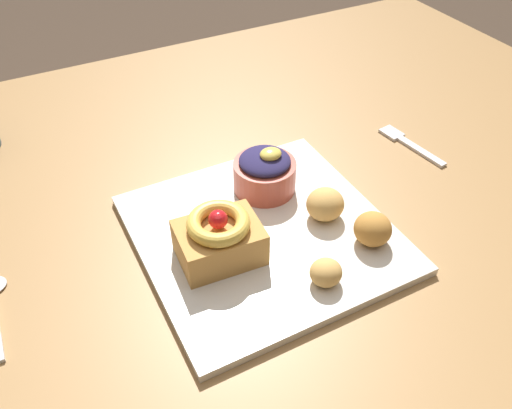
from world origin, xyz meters
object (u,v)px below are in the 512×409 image
cake_slice (222,237)px  berry_ramekin (265,172)px  fritter_middle (373,229)px  fork (408,143)px  fritter_front (326,272)px  fritter_back (325,204)px  front_plate (263,234)px

cake_slice → berry_ramekin: bearing=40.4°
fritter_middle → fork: (0.19, 0.16, -0.03)m
berry_ramekin → fritter_middle: berry_ramekin is taller
fritter_middle → fritter_front: bearing=-161.5°
fritter_back → cake_slice: bearing=-179.2°
berry_ramekin → fritter_front: bearing=-95.7°
fritter_front → fork: fritter_front is taller
fritter_middle → fork: fritter_middle is taller
fritter_back → fork: bearing=22.7°
cake_slice → berry_ramekin: (0.10, 0.09, -0.00)m
front_plate → berry_ramekin: bearing=60.7°
front_plate → fritter_front: fritter_front is taller
front_plate → fork: size_ratio=2.43×
fritter_front → fritter_middle: (0.09, 0.03, 0.01)m
fritter_back → fritter_middle: bearing=-68.1°
front_plate → cake_slice: bearing=-166.2°
fritter_front → fork: (0.28, 0.19, -0.03)m
fritter_back → front_plate: bearing=170.7°
fritter_middle → fork: bearing=39.3°
front_plate → berry_ramekin: berry_ramekin is taller
cake_slice → fritter_middle: cake_slice is taller
berry_ramekin → fork: 0.26m
berry_ramekin → fritter_middle: size_ratio=1.82×
front_plate → fork: front_plate is taller
fritter_front → fritter_back: 0.11m
front_plate → cake_slice: size_ratio=2.98×
fritter_front → fritter_middle: size_ratio=0.81×
berry_ramekin → fritter_back: bearing=-64.2°
fork → fritter_middle: bearing=121.8°
cake_slice → fritter_middle: 0.18m
fritter_front → fritter_middle: fritter_middle is taller
berry_ramekin → fritter_back: (0.04, -0.09, -0.01)m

